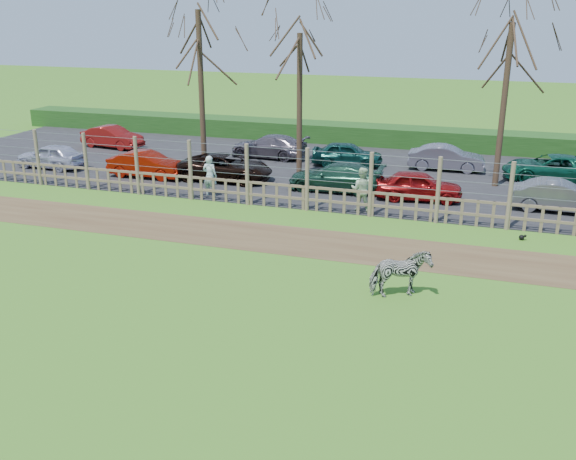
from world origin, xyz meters
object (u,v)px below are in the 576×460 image
(car_11, at_px, (446,158))
(car_0, at_px, (51,156))
(car_12, at_px, (552,168))
(car_1, at_px, (147,164))
(tree_left, at_px, (200,53))
(car_3, at_px, (336,177))
(crow, at_px, (522,237))
(visitor_a, at_px, (210,176))
(visitor_b, at_px, (362,189))
(tree_mid, at_px, (300,70))
(car_9, at_px, (269,146))
(car_10, at_px, (347,154))
(tree_right, at_px, (508,66))
(zebra, at_px, (400,274))
(car_7, at_px, (112,137))
(car_4, at_px, (419,186))
(car_5, at_px, (560,196))
(car_2, at_px, (225,167))

(car_11, bearing_deg, car_0, 104.85)
(car_12, bearing_deg, car_1, -81.72)
(tree_left, relative_size, car_3, 1.90)
(car_0, height_order, car_1, same)
(car_3, bearing_deg, crow, 61.25)
(visitor_a, distance_m, visitor_b, 6.48)
(tree_mid, xyz_separation_m, car_9, (-2.52, 2.79, -4.23))
(car_10, bearing_deg, visitor_a, 141.82)
(tree_left, distance_m, tree_mid, 4.67)
(tree_right, bearing_deg, car_12, 35.24)
(zebra, height_order, car_7, zebra)
(car_4, xyz_separation_m, car_5, (5.42, 0.10, 0.00))
(car_4, xyz_separation_m, car_9, (-8.52, 5.57, 0.00))
(car_9, bearing_deg, tree_right, 83.21)
(car_2, xyz_separation_m, car_10, (4.69, 4.48, 0.00))
(tree_mid, distance_m, visitor_a, 6.74)
(tree_right, bearing_deg, tree_left, -173.66)
(zebra, bearing_deg, visitor_b, -8.82)
(car_5, height_order, car_12, same)
(zebra, height_order, car_9, zebra)
(car_11, bearing_deg, car_9, 88.53)
(tree_right, xyz_separation_m, zebra, (-2.32, -12.90, -4.56))
(visitor_b, bearing_deg, zebra, 108.82)
(car_9, bearing_deg, tree_mid, 46.54)
(tree_right, relative_size, car_0, 2.09)
(car_12, bearing_deg, visitor_b, -53.10)
(visitor_a, bearing_deg, car_3, -151.03)
(car_1, distance_m, car_4, 12.57)
(tree_left, bearing_deg, car_11, 19.02)
(car_0, height_order, car_12, same)
(car_9, bearing_deg, car_10, 86.66)
(car_5, xyz_separation_m, car_11, (-4.77, 5.53, 0.00))
(car_0, relative_size, car_11, 0.97)
(car_12, bearing_deg, car_9, -99.94)
(car_2, relative_size, car_5, 1.19)
(zebra, distance_m, car_2, 13.88)
(car_1, bearing_deg, visitor_b, -101.77)
(car_1, relative_size, car_9, 0.88)
(car_12, bearing_deg, car_11, -105.25)
(crow, xyz_separation_m, car_5, (1.41, 3.81, 0.54))
(tree_mid, xyz_separation_m, zebra, (6.68, -12.40, -4.18))
(car_1, bearing_deg, car_2, -81.47)
(car_0, height_order, car_3, same)
(tree_right, bearing_deg, car_10, 166.71)
(car_10, relative_size, car_11, 0.97)
(car_1, height_order, car_11, same)
(car_12, bearing_deg, crow, -16.57)
(tree_mid, relative_size, car_7, 1.87)
(tree_mid, relative_size, tree_right, 0.93)
(visitor_a, relative_size, car_10, 0.49)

